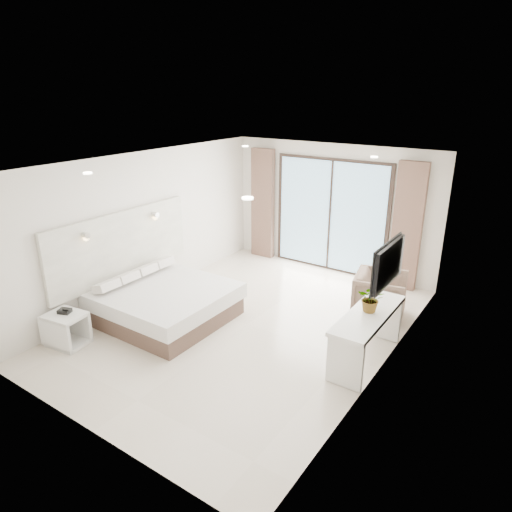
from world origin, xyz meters
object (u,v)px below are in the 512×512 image
object	(u,v)px
nightstand	(67,329)
armchair	(380,293)
bed	(165,303)
console_desk	(368,326)

from	to	relation	value
nightstand	armchair	size ratio (longest dim) A/B	0.73
nightstand	armchair	world-z (taller)	armchair
nightstand	armchair	distance (m)	5.14
nightstand	bed	bearing A→B (deg)	58.72
bed	console_desk	xyz separation A→B (m)	(3.33, 0.71, 0.27)
armchair	nightstand	bearing A→B (deg)	122.45
bed	armchair	bearing A→B (deg)	36.12
bed	nightstand	bearing A→B (deg)	-113.42
bed	console_desk	size ratio (longest dim) A/B	1.21
nightstand	armchair	bearing A→B (deg)	37.28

